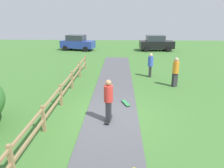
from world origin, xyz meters
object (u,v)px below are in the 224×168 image
object	(u,v)px
skateboard_loose	(126,103)
bystander_blue	(150,64)
skater_riding	(108,99)
parked_car_blue	(77,43)
bystander_orange	(176,71)
parked_car_black	(156,43)

from	to	relation	value
skateboard_loose	bystander_blue	distance (m)	5.60
skater_riding	parked_car_blue	xyz separation A→B (m)	(-5.02, 19.05, -0.10)
bystander_orange	parked_car_black	size ratio (longest dim) A/B	0.44
bystander_orange	parked_car_black	bearing A→B (deg)	85.93
skateboard_loose	parked_car_black	world-z (taller)	parked_car_black
skateboard_loose	bystander_blue	xyz separation A→B (m)	(1.89, 5.20, 0.87)
bystander_blue	parked_car_blue	distance (m)	14.24
skateboard_loose	parked_car_blue	world-z (taller)	parked_car_blue
skateboard_loose	parked_car_black	distance (m)	17.69
bystander_orange	parked_car_blue	size ratio (longest dim) A/B	0.42
bystander_orange	parked_car_blue	xyz separation A→B (m)	(-8.96, 14.17, -0.09)
parked_car_blue	parked_car_black	bearing A→B (deg)	-0.08
skateboard_loose	parked_car_blue	bearing A→B (deg)	108.66
skateboard_loose	skater_riding	bearing A→B (deg)	-112.63
parked_car_blue	parked_car_black	distance (m)	9.97
parked_car_blue	bystander_blue	bearing A→B (deg)	-57.31
skateboard_loose	bystander_orange	xyz separation A→B (m)	(3.16, 3.01, 0.96)
skateboard_loose	bystander_orange	distance (m)	4.47
skater_riding	skateboard_loose	xyz separation A→B (m)	(0.78, 1.87, -0.98)
bystander_blue	bystander_orange	xyz separation A→B (m)	(1.27, -2.19, 0.09)
bystander_blue	bystander_orange	distance (m)	2.54
skater_riding	parked_car_black	distance (m)	19.67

